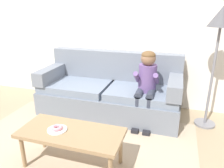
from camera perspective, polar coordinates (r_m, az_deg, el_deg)
name	(u,v)px	position (r m, az deg, el deg)	size (l,w,h in m)	color
ground	(85,138)	(3.04, -7.17, -13.94)	(10.00, 10.00, 0.00)	#9E896B
wall_back	(115,24)	(3.86, 0.73, 15.58)	(8.00, 0.10, 2.80)	silver
area_rug	(77,148)	(2.85, -9.31, -16.44)	(2.90, 2.07, 0.01)	tan
couch	(110,92)	(3.55, -0.53, -2.22)	(2.24, 0.90, 0.98)	slate
coffee_table	(71,135)	(2.39, -10.76, -13.15)	(1.11, 0.50, 0.44)	#937551
person_child	(146,82)	(3.12, 9.13, 0.65)	(0.34, 0.58, 1.10)	#664C84
plate	(57,130)	(2.41, -14.33, -11.65)	(0.21, 0.21, 0.01)	white
donut	(57,128)	(2.40, -14.38, -11.14)	(0.12, 0.12, 0.04)	pink
toy_controller	(50,127)	(3.32, -16.02, -10.95)	(0.23, 0.09, 0.05)	#339E56
floor_lamp	(220,30)	(3.20, 26.71, 12.78)	(0.34, 0.34, 1.70)	slate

